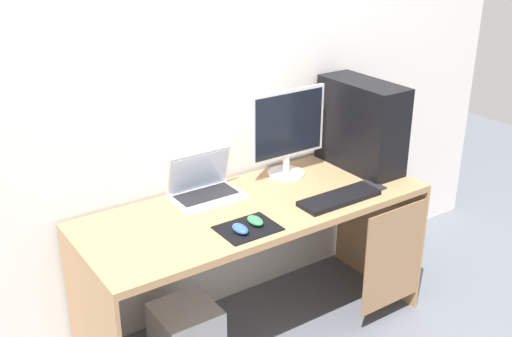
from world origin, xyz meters
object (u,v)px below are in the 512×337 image
Objects in this scene: mouse_left at (255,221)px; cell_phone at (373,185)px; mouse_right at (240,229)px; keyboard at (339,198)px; subwoofer at (186,333)px; laptop at (205,188)px; pc_tower at (361,125)px; monitor at (288,131)px.

mouse_left is 0.74× the size of cell_phone.
keyboard is at bearing 0.50° from mouse_right.
mouse_right is at bearing -165.26° from mouse_left.
keyboard is 1.46× the size of subwoofer.
mouse_left reaches higher than keyboard.
laptop reaches higher than cell_phone.
subwoofer is (-1.11, -0.04, -0.83)m from pc_tower.
mouse_right is at bearing -144.37° from monitor.
laptop is 3.47× the size of mouse_left.
monitor reaches higher than subwoofer.
laptop is 3.47× the size of mouse_right.
laptop is at bearing 38.37° from subwoofer.
pc_tower reaches higher than mouse_right.
keyboard is 0.57m from mouse_right.
mouse_left is at bearing 14.74° from mouse_right.
monitor reaches higher than mouse_right.
laptop reaches higher than subwoofer.
subwoofer is (-0.74, 0.22, -0.61)m from keyboard.
mouse_right is (-0.94, -0.27, -0.21)m from pc_tower.
mouse_right is at bearing -164.00° from pc_tower.
keyboard reaches higher than subwoofer.
monitor reaches higher than cell_phone.
cell_phone is 0.45× the size of subwoofer.
cell_phone is at bearing -11.02° from subwoofer.
pc_tower reaches higher than laptop.
pc_tower reaches higher than keyboard.
mouse_left is at bearing -179.34° from cell_phone.
pc_tower is 0.51m from keyboard.
monitor is 0.52m from laptop.
monitor is at bearing -2.20° from laptop.
mouse_left is (0.03, -0.38, -0.02)m from laptop.
pc_tower is 1.73× the size of subwoofer.
pc_tower is at bearing 16.00° from mouse_right.
keyboard is 4.38× the size of mouse_right.
pc_tower is 1.08× the size of monitor.
keyboard is (-0.37, -0.26, -0.22)m from pc_tower.
mouse_right is 0.74× the size of cell_phone.
keyboard is at bearing -144.50° from pc_tower.
pc_tower is 3.82× the size of cell_phone.
cell_phone reaches higher than subwoofer.
subwoofer is at bearing -141.63° from laptop.
laptop is 0.71m from subwoofer.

